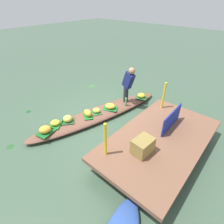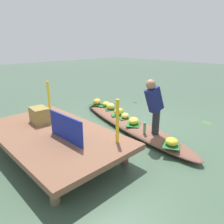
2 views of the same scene
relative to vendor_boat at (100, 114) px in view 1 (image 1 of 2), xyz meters
The scene contains 26 objects.
canal_water 0.10m from the vendor_boat, ahead, with size 40.00×40.00×0.00m, color #415A45.
dock_platform 2.13m from the vendor_boat, 85.95° to the left, with size 3.20×1.80×0.45m.
vendor_boat is the anchor object (origin of this frame).
leaf_mat_0 1.04m from the vendor_boat, 17.05° to the right, with size 0.34×0.32×0.01m, color #23532B.
banana_bunch_0 1.05m from the vendor_boat, 17.05° to the right, with size 0.24×0.25×0.18m, color #F9DB53.
leaf_mat_1 0.36m from the vendor_boat, 153.96° to the left, with size 0.44×0.32×0.01m, color #1F6A2C.
banana_bunch_1 0.39m from the vendor_boat, 153.96° to the left, with size 0.32×0.24×0.17m, color yellow.
leaf_mat_2 0.17m from the vendor_boat, ahead, with size 0.32×0.26×0.01m, color #2B6634.
banana_bunch_2 0.22m from the vendor_boat, ahead, with size 0.23×0.20×0.14m, color #E7DC4D.
leaf_mat_3 0.45m from the vendor_boat, 10.69° to the right, with size 0.41×0.25×0.01m, color #226F25.
banana_bunch_3 0.48m from the vendor_boat, 10.69° to the right, with size 0.29×0.19×0.20m, color yellow.
leaf_mat_4 1.64m from the vendor_boat, 162.67° to the left, with size 0.37×0.32×0.01m, color #266232.
banana_bunch_4 1.64m from the vendor_boat, 162.67° to the left, with size 0.27×0.25×0.15m, color yellow.
leaf_mat_5 1.71m from the vendor_boat, 11.78° to the right, with size 0.42×0.33×0.01m, color #186527.
banana_bunch_5 1.72m from the vendor_boat, 11.78° to the right, with size 0.30×0.26×0.19m, color gold.
leaf_mat_6 1.39m from the vendor_boat, 17.99° to the right, with size 0.37×0.30×0.01m, color #20732C.
banana_bunch_6 1.39m from the vendor_boat, 17.99° to the right, with size 0.26×0.23×0.14m, color yellow.
vendor_person 1.30m from the vendor_boat, 162.33° to the left, with size 0.27×0.47×1.23m.
water_bottle 0.93m from the vendor_boat, 154.89° to the left, with size 0.06×0.06×0.25m, color #59AA6D.
market_banner 2.21m from the vendor_boat, 99.47° to the left, with size 0.95×0.03×0.48m, color navy.
railing_post_west 1.98m from the vendor_boat, 124.93° to the left, with size 0.06×0.06×0.79m, color yellow.
railing_post_east 2.15m from the vendor_boat, 48.13° to the left, with size 0.06×0.06×0.79m, color yellow.
produce_crate 2.25m from the vendor_boat, 68.39° to the left, with size 0.44×0.32×0.34m, color olive.
drifting_plant_0 2.59m from the vendor_boat, 17.34° to the right, with size 0.19×0.19×0.01m, color #265728.
drifting_plant_2 2.39m from the vendor_boat, 54.92° to the right, with size 0.16×0.15×0.01m, color #194B21.
drifting_plant_3 2.26m from the vendor_boat, 126.81° to the right, with size 0.32×0.15×0.01m, color #3C7930.
Camera 1 is at (3.19, 3.28, 3.20)m, focal length 28.24 mm.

